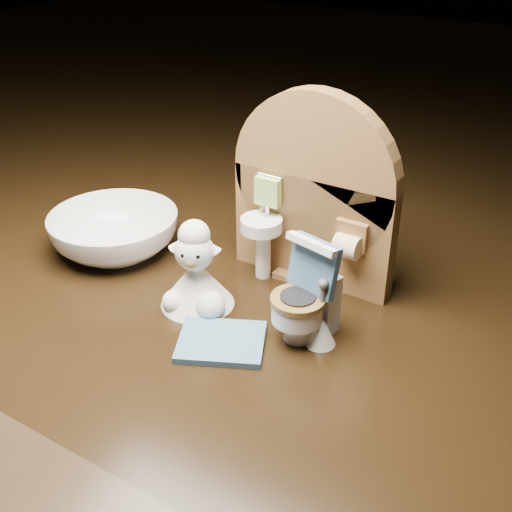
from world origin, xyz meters
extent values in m
cube|color=black|center=(0.00, 0.00, -0.05)|extent=(2.50, 2.50, 0.10)
cube|color=brown|center=(0.00, 0.07, 0.04)|extent=(0.13, 0.02, 0.09)
cylinder|color=brown|center=(0.00, 0.07, 0.09)|extent=(0.13, 0.02, 0.13)
cube|color=brown|center=(0.00, 0.07, 0.00)|extent=(0.05, 0.04, 0.01)
cylinder|color=white|center=(-0.03, 0.05, 0.02)|extent=(0.01, 0.01, 0.04)
cylinder|color=white|center=(-0.03, 0.04, 0.05)|extent=(0.03, 0.03, 0.01)
cylinder|color=silver|center=(-0.03, 0.05, 0.06)|extent=(0.00, 0.00, 0.01)
cube|color=#A2CE5F|center=(-0.03, 0.05, 0.07)|extent=(0.02, 0.01, 0.02)
cube|color=brown|center=(0.04, 0.06, 0.05)|extent=(0.02, 0.01, 0.02)
cylinder|color=beige|center=(0.04, 0.05, 0.05)|extent=(0.02, 0.02, 0.02)
cylinder|color=white|center=(0.03, -0.01, 0.01)|extent=(0.02, 0.02, 0.02)
cylinder|color=white|center=(0.03, -0.01, 0.02)|extent=(0.03, 0.03, 0.01)
cylinder|color=brown|center=(0.03, -0.01, 0.03)|extent=(0.04, 0.04, 0.00)
cube|color=white|center=(0.03, 0.01, 0.02)|extent=(0.03, 0.02, 0.04)
cube|color=teal|center=(0.03, 0.00, 0.05)|extent=(0.04, 0.02, 0.04)
cube|color=white|center=(0.03, 0.00, 0.07)|extent=(0.04, 0.02, 0.01)
cylinder|color=#89B239|center=(0.04, 0.01, 0.05)|extent=(0.01, 0.01, 0.01)
cube|color=teal|center=(-0.01, -0.04, 0.00)|extent=(0.07, 0.07, 0.00)
cone|color=white|center=(0.05, -0.01, 0.01)|extent=(0.02, 0.02, 0.02)
cylinder|color=#59595B|center=(0.05, -0.01, 0.03)|extent=(0.00, 0.00, 0.03)
sphere|color=#59595B|center=(0.05, -0.01, 0.05)|extent=(0.01, 0.01, 0.01)
cone|color=white|center=(-0.05, -0.01, 0.02)|extent=(0.05, 0.05, 0.04)
sphere|color=white|center=(-0.04, -0.02, 0.01)|extent=(0.02, 0.02, 0.02)
sphere|color=white|center=(-0.06, -0.03, 0.01)|extent=(0.02, 0.02, 0.02)
sphere|color=white|center=(-0.05, -0.01, 0.05)|extent=(0.03, 0.03, 0.03)
sphere|color=#AE844A|center=(-0.05, -0.02, 0.04)|extent=(0.01, 0.01, 0.01)
sphere|color=white|center=(-0.05, -0.01, 0.06)|extent=(0.02, 0.02, 0.02)
cone|color=white|center=(-0.07, -0.02, 0.05)|extent=(0.01, 0.01, 0.01)
cone|color=white|center=(-0.04, -0.01, 0.05)|extent=(0.01, 0.01, 0.01)
sphere|color=black|center=(-0.05, -0.03, 0.05)|extent=(0.00, 0.00, 0.00)
sphere|color=black|center=(-0.04, -0.02, 0.05)|extent=(0.00, 0.00, 0.00)
imported|color=white|center=(-0.16, 0.02, 0.02)|extent=(0.14, 0.14, 0.03)
camera|label=1|loc=(0.19, -0.33, 0.27)|focal=45.00mm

